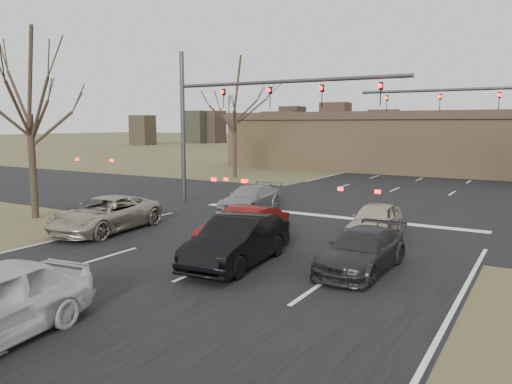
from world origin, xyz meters
TOP-DOWN VIEW (x-y plane):
  - ground at (0.00, 0.00)m, footprint 360.00×360.00m
  - road_main at (0.00, 60.00)m, footprint 14.00×300.00m
  - road_cross at (0.00, 15.00)m, footprint 200.00×14.00m
  - building at (2.00, 38.00)m, footprint 42.40×10.40m
  - mast_arm_near at (-5.23, 13.00)m, footprint 12.12×0.24m
  - mast_arm_far at (6.18, 23.00)m, footprint 11.12×0.24m
  - tree_left_near at (-11.50, 6.00)m, footprint 5.10×5.10m
  - tree_left_far at (-13.00, 25.00)m, footprint 5.70×5.70m
  - car_silver_suv at (-6.50, 5.54)m, footprint 2.80×5.19m
  - car_black_hatch at (0.57, 4.23)m, footprint 1.98×4.67m
  - car_charcoal_sedan at (4.00, 5.55)m, footprint 1.83×4.21m
  - car_grey_ahead at (-4.00, 12.50)m, footprint 1.97×4.42m
  - car_red_ahead at (-0.54, 6.35)m, footprint 1.61×4.14m
  - car_silver_ahead at (3.00, 10.05)m, footprint 1.73×3.88m

SIDE VIEW (x-z plane):
  - ground at x=0.00m, z-range 0.00..0.00m
  - road_main at x=0.00m, z-range 0.00..0.02m
  - road_cross at x=0.00m, z-range 0.00..0.03m
  - car_charcoal_sedan at x=4.00m, z-range 0.00..1.21m
  - car_grey_ahead at x=-4.00m, z-range 0.00..1.26m
  - car_silver_ahead at x=3.00m, z-range 0.00..1.30m
  - car_red_ahead at x=-0.54m, z-range 0.00..1.35m
  - car_silver_suv at x=-6.50m, z-range 0.00..1.38m
  - car_black_hatch at x=0.57m, z-range 0.00..1.50m
  - building at x=2.00m, z-range 0.02..5.32m
  - mast_arm_far at x=6.18m, z-range 1.02..9.02m
  - mast_arm_near at x=-5.23m, z-range 1.07..9.07m
  - tree_left_near at x=-11.50m, z-range 2.32..10.82m
  - tree_left_far at x=-13.00m, z-range 2.59..12.09m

